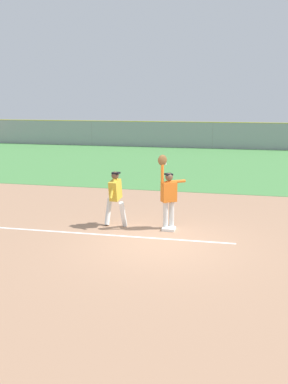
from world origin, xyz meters
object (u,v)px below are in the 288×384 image
Objects in this scene: first_base at (169,229)px; parked_car_black at (279,139)px; baseball at (165,164)px; parked_car_green at (159,136)px; runner at (115,195)px; parked_car_blue at (214,137)px; fielder at (168,193)px.

parked_car_black reaches higher than first_base.
baseball reaches higher than parked_car_green.
runner is 24.99m from parked_car_green.
parked_car_green is 10.21m from parked_car_black.
parked_car_green is (-4.96, 24.82, 0.63)m from first_base.
first_base is at bearing -96.00° from parked_car_blue.
parked_car_green is at bearing 103.69° from runner.
first_base is 0.08× the size of parked_car_blue.
parked_car_black is (5.39, 23.89, -1.31)m from baseball.
parked_car_black is at bearing 80.13° from runner.
runner reaches higher than first_base.
first_base is 0.08× the size of parked_car_black.
runner is 0.38× the size of parked_car_black.
parked_car_green is 4.88m from parked_car_blue.
baseball is 0.02× the size of parked_car_black.
runner is 1.81m from baseball.
runner reaches higher than parked_car_blue.
fielder is 0.50× the size of parked_car_blue.
fielder is at bearing 111.64° from first_base.
parked_car_blue is at bearing -32.96° from fielder.
parked_car_blue is at bearing -2.86° from parked_car_green.
fielder is 1.33× the size of runner.
runner is at bearing 60.40° from fielder.
parked_car_green is (-3.28, 24.77, -0.32)m from runner.
baseball is 24.62m from parked_car_blue.
parked_car_green is at bearing 101.02° from baseball.
parked_car_green and parked_car_black have the same top height.
baseball is at bearing 128.45° from first_base.
fielder reaches higher than parked_car_blue.
baseball is at bearing -81.61° from parked_car_green.
runner reaches higher than parked_car_black.
runner is 23.24× the size of baseball.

